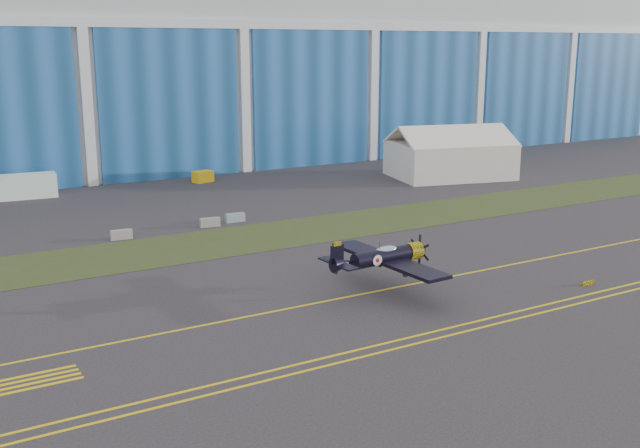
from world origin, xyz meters
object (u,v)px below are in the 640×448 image
tent (450,151)px  shipping_container (27,186)px  warbird (382,257)px  tug (203,177)px

tent → shipping_container: 54.89m
shipping_container → warbird: bearing=-67.2°
warbird → tent: (36.77, 36.18, 0.88)m
warbird → tug: size_ratio=4.68×
shipping_container → tent: bearing=-10.1°
shipping_container → tug: bearing=3.2°
shipping_container → tug: (22.01, -0.69, -0.68)m
tent → tug: bearing=170.3°
warbird → tug: bearing=80.5°
shipping_container → tug: 22.03m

